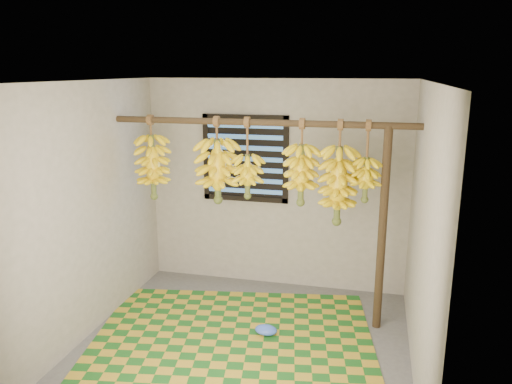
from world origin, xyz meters
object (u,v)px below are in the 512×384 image
(plastic_bag, at_px, (266,330))
(banana_bunch_a, at_px, (153,167))
(woven_mat, at_px, (232,341))
(banana_bunch_d, at_px, (301,175))
(support_post, at_px, (382,231))
(banana_bunch_c, at_px, (247,176))
(banana_bunch_b, at_px, (218,171))
(banana_bunch_f, at_px, (366,179))
(banana_bunch_e, at_px, (338,186))

(plastic_bag, xyz_separation_m, banana_bunch_a, (-1.30, 0.42, 1.46))
(woven_mat, height_order, banana_bunch_d, banana_bunch_d)
(support_post, xyz_separation_m, banana_bunch_a, (-2.33, 0.00, 0.52))
(woven_mat, xyz_separation_m, banana_bunch_c, (-0.00, 0.61, 1.46))
(banana_bunch_b, bearing_deg, banana_bunch_d, 0.00)
(woven_mat, relative_size, banana_bunch_f, 3.42)
(banana_bunch_a, distance_m, banana_bunch_e, 1.90)
(plastic_bag, xyz_separation_m, banana_bunch_c, (-0.29, 0.42, 1.41))
(support_post, height_order, banana_bunch_f, banana_bunch_f)
(banana_bunch_d, distance_m, banana_bunch_f, 0.61)
(banana_bunch_a, bearing_deg, woven_mat, -31.01)
(banana_bunch_c, distance_m, banana_bunch_e, 0.89)
(banana_bunch_e, relative_size, banana_bunch_f, 1.30)
(banana_bunch_e, bearing_deg, banana_bunch_a, 180.00)
(woven_mat, distance_m, banana_bunch_c, 1.59)
(woven_mat, distance_m, banana_bunch_a, 1.92)
(plastic_bag, height_order, banana_bunch_c, banana_bunch_c)
(support_post, distance_m, banana_bunch_d, 0.94)
(banana_bunch_b, distance_m, banana_bunch_d, 0.84)
(support_post, relative_size, banana_bunch_a, 2.30)
(banana_bunch_f, bearing_deg, woven_mat, -151.84)
(support_post, height_order, plastic_bag, support_post)
(support_post, height_order, banana_bunch_b, banana_bunch_b)
(support_post, xyz_separation_m, woven_mat, (-1.32, -0.61, -0.99))
(banana_bunch_c, distance_m, banana_bunch_d, 0.53)
(woven_mat, bearing_deg, banana_bunch_d, 49.01)
(support_post, relative_size, banana_bunch_c, 2.49)
(plastic_bag, relative_size, banana_bunch_c, 0.27)
(plastic_bag, distance_m, banana_bunch_a, 2.00)
(plastic_bag, bearing_deg, banana_bunch_d, 59.91)
(banana_bunch_b, bearing_deg, banana_bunch_a, 180.00)
(support_post, xyz_separation_m, banana_bunch_d, (-0.79, 0.00, 0.51))
(banana_bunch_d, bearing_deg, plastic_bag, -120.09)
(plastic_bag, relative_size, banana_bunch_e, 0.22)
(banana_bunch_c, distance_m, banana_bunch_f, 1.14)
(banana_bunch_d, bearing_deg, banana_bunch_c, 180.00)
(support_post, relative_size, plastic_bag, 9.08)
(banana_bunch_b, height_order, banana_bunch_e, same)
(woven_mat, bearing_deg, plastic_bag, 33.23)
(banana_bunch_a, bearing_deg, banana_bunch_c, 0.00)
(banana_bunch_e, bearing_deg, banana_bunch_c, 180.00)
(banana_bunch_b, height_order, banana_bunch_d, same)
(banana_bunch_a, relative_size, banana_bunch_f, 1.13)
(banana_bunch_a, distance_m, banana_bunch_f, 2.15)
(banana_bunch_e, bearing_deg, support_post, 0.00)
(support_post, bearing_deg, banana_bunch_f, -180.00)
(banana_bunch_d, height_order, banana_bunch_e, same)
(banana_bunch_a, xyz_separation_m, banana_bunch_f, (2.15, -0.00, -0.02))
(banana_bunch_b, distance_m, banana_bunch_c, 0.31)
(plastic_bag, xyz_separation_m, banana_bunch_e, (0.60, 0.42, 1.37))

